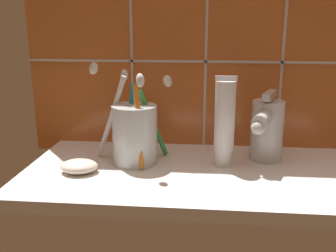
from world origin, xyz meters
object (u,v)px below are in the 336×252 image
object	(u,v)px
toothbrush_cup	(135,132)
sink_faucet	(266,128)
soap_bar	(79,166)
toothpaste_tube	(224,122)

from	to	relation	value
toothbrush_cup	sink_faucet	world-z (taller)	toothbrush_cup
toothbrush_cup	soap_bar	world-z (taller)	toothbrush_cup
sink_faucet	soap_bar	distance (cm)	33.07
toothbrush_cup	sink_faucet	xyz separation A→B (cm)	(23.12, 3.11, 0.40)
sink_faucet	soap_bar	size ratio (longest dim) A/B	2.00
toothbrush_cup	sink_faucet	size ratio (longest dim) A/B	1.42
toothbrush_cup	soap_bar	size ratio (longest dim) A/B	2.83
toothpaste_tube	soap_bar	world-z (taller)	toothpaste_tube
soap_bar	toothpaste_tube	bearing A→B (deg)	12.96
toothpaste_tube	sink_faucet	bearing A→B (deg)	22.99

